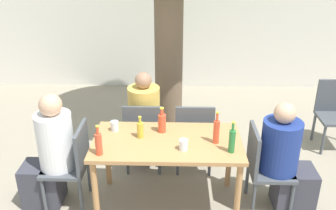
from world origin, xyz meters
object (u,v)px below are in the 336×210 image
at_px(soda_bottle_2, 216,131).
at_px(soda_bottle_3, 162,123).
at_px(soda_bottle_1, 99,143).
at_px(patio_chair_3, 194,133).
at_px(drinking_glass_1, 115,126).
at_px(patio_chair_0, 73,161).
at_px(oil_cruet_4, 140,129).
at_px(drinking_glass_0, 184,145).
at_px(green_bottle_0, 232,140).
at_px(patio_chair_2, 144,133).
at_px(person_seated_2, 145,121).
at_px(patio_chair_1, 263,164).
at_px(person_seated_0, 50,156).
at_px(person_seated_1, 286,162).
at_px(patio_chair_4, 334,110).
at_px(dining_table_front, 167,148).

bearing_deg(soda_bottle_2, soda_bottle_3, 158.57).
bearing_deg(soda_bottle_1, patio_chair_3, 44.47).
bearing_deg(drinking_glass_1, patio_chair_0, -155.64).
height_order(soda_bottle_3, oil_cruet_4, soda_bottle_3).
distance_m(patio_chair_0, soda_bottle_2, 1.51).
bearing_deg(drinking_glass_0, green_bottle_0, -3.76).
relative_size(patio_chair_2, person_seated_2, 0.75).
relative_size(patio_chair_0, drinking_glass_0, 8.51).
bearing_deg(drinking_glass_1, patio_chair_3, 27.07).
relative_size(patio_chair_1, drinking_glass_1, 8.54).
relative_size(person_seated_0, drinking_glass_0, 11.86).
xyz_separation_m(patio_chair_1, person_seated_1, (0.23, -0.00, 0.03)).
relative_size(patio_chair_1, soda_bottle_2, 2.71).
height_order(patio_chair_1, patio_chair_4, same).
xyz_separation_m(person_seated_1, drinking_glass_1, (-1.76, 0.19, 0.28)).
bearing_deg(person_seated_0, green_bottle_0, 83.69).
bearing_deg(patio_chair_4, person_seated_1, -126.61).
height_order(patio_chair_2, green_bottle_0, green_bottle_0).
height_order(person_seated_2, drinking_glass_1, person_seated_2).
distance_m(patio_chair_0, oil_cruet_4, 0.79).
bearing_deg(soda_bottle_3, person_seated_2, 109.43).
distance_m(soda_bottle_1, oil_cruet_4, 0.48).
bearing_deg(patio_chair_2, patio_chair_1, 153.81).
bearing_deg(patio_chair_4, patio_chair_2, -164.42).
relative_size(person_seated_0, person_seated_1, 1.05).
height_order(patio_chair_1, oil_cruet_4, oil_cruet_4).
bearing_deg(patio_chair_1, green_bottle_0, 118.59).
height_order(patio_chair_0, drinking_glass_0, patio_chair_0).
relative_size(drinking_glass_0, drinking_glass_1, 1.00).
bearing_deg(green_bottle_0, person_seated_1, 18.54).
xyz_separation_m(green_bottle_0, drinking_glass_0, (-0.45, 0.03, -0.07)).
relative_size(patio_chair_0, person_seated_2, 0.75).
bearing_deg(soda_bottle_2, patio_chair_4, 38.33).
bearing_deg(green_bottle_0, patio_chair_0, 172.79).
distance_m(dining_table_front, patio_chair_1, 0.99).
relative_size(person_seated_0, soda_bottle_3, 4.60).
bearing_deg(soda_bottle_3, oil_cruet_4, -149.73).
height_order(dining_table_front, patio_chair_3, patio_chair_3).
bearing_deg(person_seated_1, green_bottle_0, 108.54).
xyz_separation_m(green_bottle_0, oil_cruet_4, (-0.88, 0.26, -0.03)).
bearing_deg(soda_bottle_3, person_seated_0, -171.07).
distance_m(person_seated_1, soda_bottle_3, 1.32).
bearing_deg(dining_table_front, person_seated_0, -180.00).
bearing_deg(person_seated_0, patio_chair_0, 90.00).
bearing_deg(oil_cruet_4, patio_chair_4, 27.20).
distance_m(green_bottle_0, oil_cruet_4, 0.92).
bearing_deg(oil_cruet_4, patio_chair_1, -2.55).
distance_m(soda_bottle_1, soda_bottle_2, 1.13).
height_order(patio_chair_2, soda_bottle_1, soda_bottle_1).
xyz_separation_m(dining_table_front, person_seated_2, (-0.30, 0.86, -0.13)).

